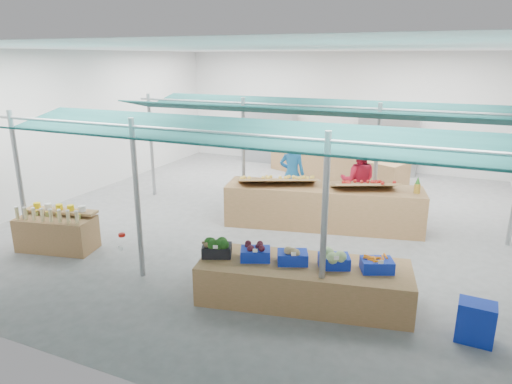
% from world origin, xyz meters
% --- Properties ---
extents(floor, '(13.00, 13.00, 0.00)m').
position_xyz_m(floor, '(0.00, 0.00, 0.00)').
color(floor, slate).
rests_on(floor, ground).
extents(hall, '(13.00, 13.00, 13.00)m').
position_xyz_m(hall, '(0.00, 1.44, 2.65)').
color(hall, silver).
rests_on(hall, ground).
extents(pole_grid, '(10.00, 4.60, 3.00)m').
position_xyz_m(pole_grid, '(0.75, -1.75, 1.81)').
color(pole_grid, gray).
rests_on(pole_grid, floor).
extents(awnings, '(9.50, 7.08, 0.30)m').
position_xyz_m(awnings, '(0.75, -1.75, 2.78)').
color(awnings, '#0A2A2B').
rests_on(awnings, pole_grid).
extents(back_shelving_left, '(2.00, 0.50, 2.00)m').
position_xyz_m(back_shelving_left, '(-2.50, 6.00, 1.00)').
color(back_shelving_left, '#B23F33').
rests_on(back_shelving_left, floor).
extents(back_shelving_right, '(2.00, 0.50, 2.00)m').
position_xyz_m(back_shelving_right, '(2.00, 6.00, 1.00)').
color(back_shelving_right, '#B23F33').
rests_on(back_shelving_right, floor).
extents(bottle_shelf, '(1.75, 1.31, 1.00)m').
position_xyz_m(bottle_shelf, '(-3.45, -3.69, 0.40)').
color(bottle_shelf, brown).
rests_on(bottle_shelf, floor).
extents(veg_counter, '(3.69, 1.85, 0.69)m').
position_xyz_m(veg_counter, '(2.09, -3.66, 0.34)').
color(veg_counter, brown).
rests_on(veg_counter, floor).
extents(fruit_counter, '(4.83, 2.10, 1.01)m').
position_xyz_m(fruit_counter, '(1.39, -0.03, 0.50)').
color(fruit_counter, brown).
rests_on(fruit_counter, floor).
extents(far_counter, '(5.04, 2.80, 0.90)m').
position_xyz_m(far_counter, '(0.50, 4.55, 0.45)').
color(far_counter, brown).
rests_on(far_counter, floor).
extents(crate_stack, '(0.53, 0.38, 0.62)m').
position_xyz_m(crate_stack, '(4.75, -3.74, 0.31)').
color(crate_stack, '#0F27A7').
rests_on(crate_stack, floor).
extents(vendor_left, '(0.77, 0.59, 1.88)m').
position_xyz_m(vendor_left, '(0.19, 1.07, 0.94)').
color(vendor_left, '#1961A4').
rests_on(vendor_left, floor).
extents(vendor_right, '(1.04, 0.89, 1.88)m').
position_xyz_m(vendor_right, '(1.99, 1.07, 0.94)').
color(vendor_right, '#B71630').
rests_on(vendor_right, floor).
extents(crate_broccoli, '(0.60, 0.52, 0.35)m').
position_xyz_m(crate_broccoli, '(0.61, -3.96, 0.84)').
color(crate_broccoli, black).
rests_on(crate_broccoli, veg_counter).
extents(crate_beets, '(0.60, 0.52, 0.29)m').
position_xyz_m(crate_beets, '(1.28, -3.82, 0.82)').
color(crate_beets, '#0F27A7').
rests_on(crate_beets, veg_counter).
extents(crate_celeriac, '(0.60, 0.52, 0.31)m').
position_xyz_m(crate_celeriac, '(1.90, -3.70, 0.83)').
color(crate_celeriac, '#0F27A7').
rests_on(crate_celeriac, veg_counter).
extents(crate_cabbage, '(0.60, 0.52, 0.35)m').
position_xyz_m(crate_cabbage, '(2.58, -3.56, 0.84)').
color(crate_cabbage, '#0F27A7').
rests_on(crate_cabbage, veg_counter).
extents(crate_carrots, '(0.60, 0.52, 0.29)m').
position_xyz_m(crate_carrots, '(3.25, -3.42, 0.80)').
color(crate_carrots, '#0F27A7').
rests_on(crate_carrots, veg_counter).
extents(sparrow, '(0.12, 0.09, 0.11)m').
position_xyz_m(sparrow, '(0.47, -4.11, 0.93)').
color(sparrow, brown).
rests_on(sparrow, crate_broccoli).
extents(pole_ribbon, '(0.12, 0.12, 0.28)m').
position_xyz_m(pole_ribbon, '(-0.84, -4.67, 1.08)').
color(pole_ribbon, red).
rests_on(pole_ribbon, pole_grid).
extents(apple_heap_yellow, '(2.02, 1.43, 0.27)m').
position_xyz_m(apple_heap_yellow, '(0.32, -0.38, 1.17)').
color(apple_heap_yellow, '#997247').
rests_on(apple_heap_yellow, fruit_counter).
extents(apple_heap_red, '(1.66, 1.26, 0.27)m').
position_xyz_m(apple_heap_red, '(2.35, 0.06, 1.17)').
color(apple_heap_red, '#997247').
rests_on(apple_heap_red, fruit_counter).
extents(pineapple, '(0.14, 0.14, 0.39)m').
position_xyz_m(pineapple, '(3.50, 0.31, 1.19)').
color(pineapple, '#8C6019').
rests_on(pineapple, fruit_counter).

